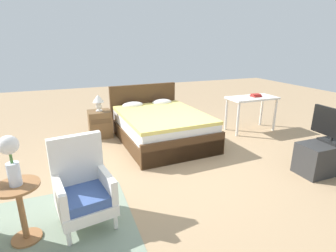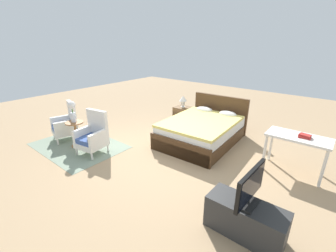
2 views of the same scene
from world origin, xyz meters
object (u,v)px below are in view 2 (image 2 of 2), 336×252
armchair_by_window_right (93,136)px  tv_stand (245,219)px  flower_vase (72,109)px  tv_flatscreen (250,187)px  nightstand (183,116)px  book_stack (305,136)px  vanity_desk (298,142)px  armchair_by_window_left (66,124)px  side_table (76,131)px  table_lamp (183,100)px  bed (203,130)px

armchair_by_window_right → tv_stand: bearing=-1.7°
flower_vase → tv_flatscreen: flower_vase is taller
nightstand → book_stack: size_ratio=2.68×
armchair_by_window_right → vanity_desk: armchair_by_window_right is taller
tv_stand → book_stack: size_ratio=4.82×
armchair_by_window_left → tv_flatscreen: (4.57, -0.10, 0.33)m
armchair_by_window_left → side_table: bearing=-7.8°
armchair_by_window_left → book_stack: 5.16m
tv_flatscreen → book_stack: 1.99m
flower_vase → vanity_desk: (4.14, 1.95, -0.27)m
side_table → book_stack: size_ratio=3.02×
table_lamp → book_stack: bearing=-13.6°
side_table → flower_vase: size_ratio=1.26×
armchair_by_window_right → tv_stand: (3.43, -0.10, -0.15)m
vanity_desk → tv_flatscreen: bearing=-94.0°
armchair_by_window_right → book_stack: 4.13m
bed → armchair_by_window_left: bed is taller
vanity_desk → book_stack: 0.16m
armchair_by_window_right → vanity_desk: bearing=27.6°
armchair_by_window_left → tv_flatscreen: tv_flatscreen is taller
side_table → book_stack: book_stack is taller
armchair_by_window_left → nightstand: 3.10m
vanity_desk → bed: bearing=176.3°
side_table → table_lamp: bearing=68.4°
tv_stand → book_stack: book_stack is taller
armchair_by_window_left → tv_flatscreen: size_ratio=1.30×
armchair_by_window_right → tv_flatscreen: size_ratio=1.30×
side_table → book_stack: 4.67m
armchair_by_window_left → side_table: armchair_by_window_left is taller
tv_flatscreen → tv_stand: bearing=177.7°
side_table → table_lamp: size_ratio=1.82×
tv_stand → nightstand: bearing=137.0°
armchair_by_window_right → side_table: (-0.57, -0.08, -0.01)m
flower_vase → tv_flatscreen: (4.00, -0.03, -0.19)m
armchair_by_window_left → tv_stand: size_ratio=0.96×
armchair_by_window_right → book_stack: bearing=27.0°
flower_vase → table_lamp: 2.92m
vanity_desk → book_stack: book_stack is taller
bed → book_stack: 2.16m
side_table → bed: bearing=44.4°
side_table → vanity_desk: vanity_desk is taller
armchair_by_window_left → book_stack: size_ratio=4.62×
book_stack → armchair_by_window_right: bearing=-153.0°
bed → book_stack: size_ratio=10.68×
table_lamp → tv_stand: bearing=-43.0°
side_table → vanity_desk: 4.59m
bed → table_lamp: (-1.05, 0.63, 0.45)m
bed → book_stack: bearing=-3.6°
bed → nightstand: bed is taller
bed → tv_stand: size_ratio=2.22×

